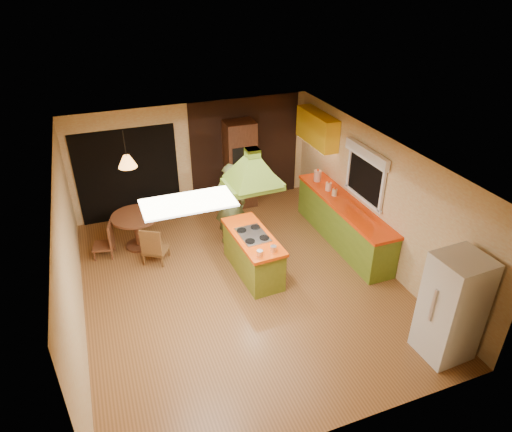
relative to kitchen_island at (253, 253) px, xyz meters
name	(u,v)px	position (x,y,z in m)	size (l,w,h in m)	color
ground	(241,283)	(-0.33, -0.25, -0.42)	(6.50, 6.50, 0.00)	brown
room_walls	(240,225)	(-0.33, -0.25, 0.83)	(5.50, 6.50, 6.50)	beige
ceiling_plane	(239,157)	(-0.33, -0.25, 2.08)	(6.50, 6.50, 0.00)	silver
brick_panel	(245,150)	(0.92, 2.98, 0.83)	(2.64, 0.03, 2.50)	#381E14
nook_opening	(128,175)	(-1.83, 2.98, 0.63)	(2.20, 0.03, 2.10)	black
right_counter	(343,222)	(2.12, 0.35, 0.05)	(0.62, 3.05, 0.92)	olive
upper_cabinets	(317,128)	(2.24, 1.95, 1.53)	(0.34, 1.40, 0.70)	yellow
window_right	(366,166)	(2.37, 0.15, 1.35)	(0.12, 1.35, 1.06)	black
fluor_panel	(188,203)	(-1.43, -1.45, 2.07)	(1.20, 0.60, 0.03)	white
kitchen_island	(253,253)	(0.00, 0.00, 0.00)	(0.74, 1.66, 0.84)	olive
range_hood	(253,162)	(0.00, 0.00, 1.84)	(0.97, 0.71, 0.78)	#55731C
man	(230,204)	(-0.05, 1.16, 0.47)	(0.65, 0.42, 1.77)	#49502A
refrigerator	(452,307)	(1.98, -2.90, 0.44)	(0.70, 0.67, 1.71)	silver
wall_oven	(240,164)	(0.69, 2.69, 0.62)	(0.69, 0.61, 2.07)	#4D2918
dining_table	(137,225)	(-1.89, 1.67, 0.10)	(0.98, 0.98, 0.73)	brown
chair_left	(103,240)	(-2.59, 1.57, -0.06)	(0.40, 0.40, 0.72)	brown
chair_near	(155,243)	(-1.64, 1.02, -0.02)	(0.44, 0.44, 0.80)	brown
pendant_lamp	(127,161)	(-1.89, 1.67, 1.48)	(0.36, 0.36, 0.23)	#FF9E3F
canister_large	(318,176)	(2.07, 1.47, 0.62)	(0.16, 0.16, 0.24)	beige
canister_medium	(329,186)	(2.07, 0.96, 0.59)	(0.13, 0.13, 0.18)	#F6E1C6
canister_small	(335,192)	(2.07, 0.70, 0.57)	(0.11, 0.11, 0.14)	beige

